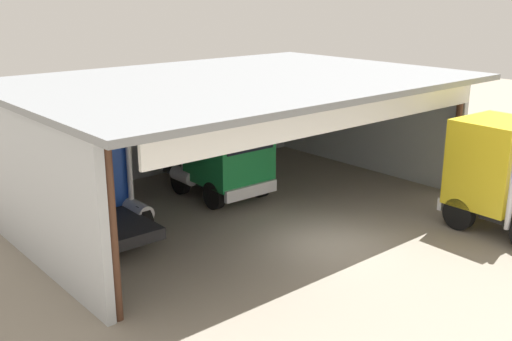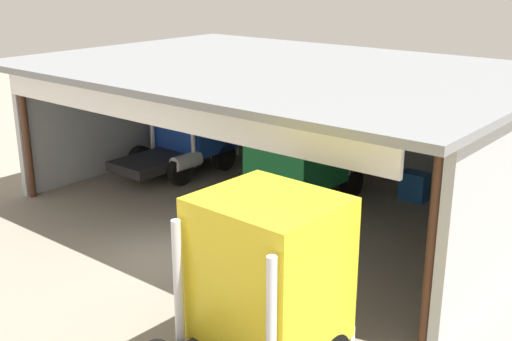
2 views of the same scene
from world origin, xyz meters
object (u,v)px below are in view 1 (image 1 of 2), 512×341
at_px(oil_drum, 94,182).
at_px(tool_cart, 241,158).
at_px(truck_blue_center_left_bay, 87,182).
at_px(truck_yellow_center_right_bay, 503,174).
at_px(truck_green_left_bay, 225,152).

xyz_separation_m(oil_drum, tool_cart, (6.50, -1.22, 0.06)).
bearing_deg(truck_blue_center_left_bay, oil_drum, 62.75).
bearing_deg(tool_cart, truck_yellow_center_right_bay, -79.06).
distance_m(truck_green_left_bay, truck_yellow_center_right_bay, 9.83).
xyz_separation_m(truck_blue_center_left_bay, oil_drum, (1.90, 3.56, -1.26)).
height_order(truck_blue_center_left_bay, truck_yellow_center_right_bay, truck_yellow_center_right_bay).
xyz_separation_m(truck_yellow_center_right_bay, oil_drum, (-8.64, 12.27, -1.47)).
distance_m(oil_drum, tool_cart, 6.62).
bearing_deg(tool_cart, oil_drum, 169.37).
bearing_deg(truck_green_left_bay, truck_yellow_center_right_bay, 122.07).
height_order(truck_yellow_center_right_bay, oil_drum, truck_yellow_center_right_bay).
bearing_deg(tool_cart, truck_blue_center_left_bay, -164.43).
distance_m(truck_green_left_bay, tool_cart, 4.14).
bearing_deg(oil_drum, truck_green_left_bay, -47.04).
distance_m(truck_yellow_center_right_bay, oil_drum, 15.08).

